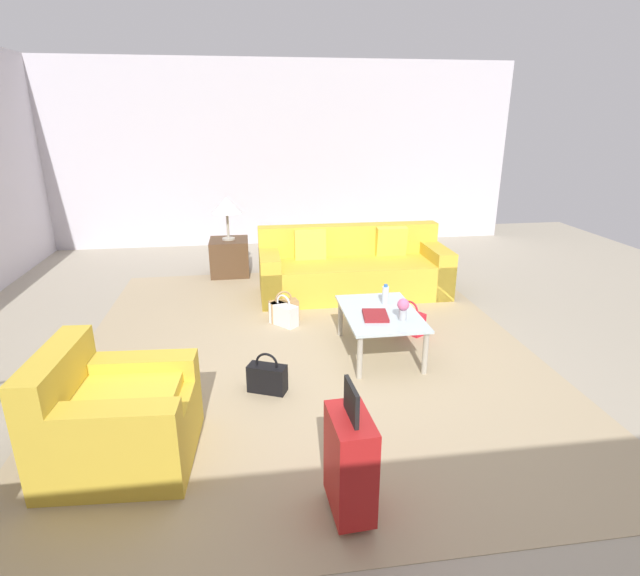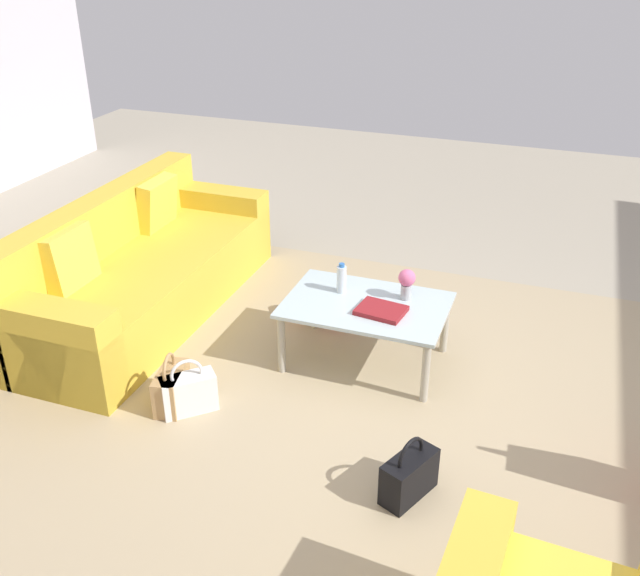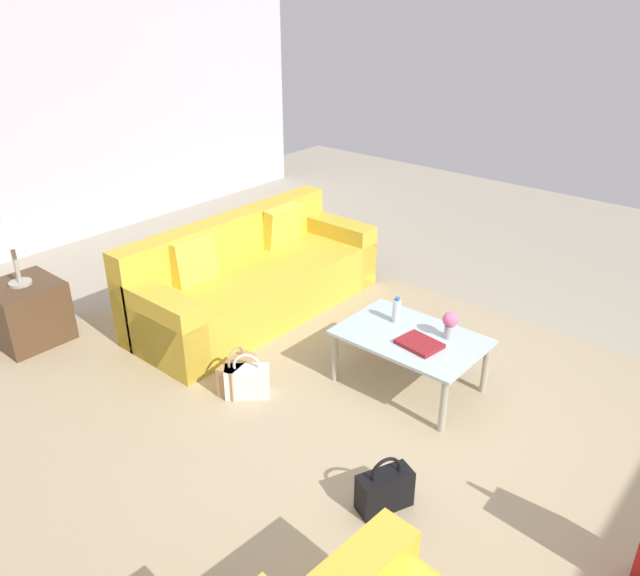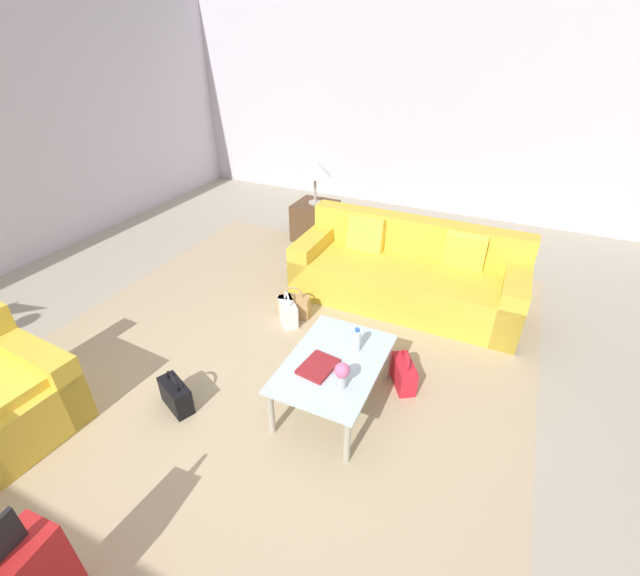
# 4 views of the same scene
# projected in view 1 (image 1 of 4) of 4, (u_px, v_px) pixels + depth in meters

# --- Properties ---
(ground_plane) EXTENTS (12.00, 12.00, 0.00)m
(ground_plane) POSITION_uv_depth(u_px,v_px,m) (335.00, 376.00, 4.45)
(ground_plane) COLOR #A89E89
(wall_right) EXTENTS (0.12, 8.00, 3.10)m
(wall_right) POSITION_uv_depth(u_px,v_px,m) (286.00, 155.00, 8.67)
(wall_right) COLOR silver
(wall_right) RESTS_ON ground
(area_rug) EXTENTS (5.20, 4.40, 0.01)m
(area_rug) POSITION_uv_depth(u_px,v_px,m) (305.00, 348.00, 4.98)
(area_rug) COLOR tan
(area_rug) RESTS_ON ground
(couch) EXTENTS (0.93, 2.39, 0.85)m
(couch) POSITION_uv_depth(u_px,v_px,m) (352.00, 270.00, 6.49)
(couch) COLOR gold
(couch) RESTS_ON ground
(armchair) EXTENTS (0.92, 0.97, 0.81)m
(armchair) POSITION_uv_depth(u_px,v_px,m) (111.00, 422.00, 3.29)
(armchair) COLOR gold
(armchair) RESTS_ON ground
(coffee_table) EXTENTS (1.03, 0.70, 0.43)m
(coffee_table) POSITION_uv_depth(u_px,v_px,m) (380.00, 317.00, 4.77)
(coffee_table) COLOR silver
(coffee_table) RESTS_ON ground
(water_bottle) EXTENTS (0.06, 0.06, 0.20)m
(water_bottle) POSITION_uv_depth(u_px,v_px,m) (385.00, 295.00, 4.92)
(water_bottle) COLOR silver
(water_bottle) RESTS_ON coffee_table
(coffee_table_book) EXTENTS (0.32, 0.26, 0.03)m
(coffee_table_book) POSITION_uv_depth(u_px,v_px,m) (375.00, 315.00, 4.62)
(coffee_table_book) COLOR maroon
(coffee_table_book) RESTS_ON coffee_table
(flower_vase) EXTENTS (0.11, 0.11, 0.21)m
(flower_vase) POSITION_uv_depth(u_px,v_px,m) (403.00, 307.00, 4.52)
(flower_vase) COLOR #B2B7BC
(flower_vase) RESTS_ON coffee_table
(side_table) EXTENTS (0.54, 0.54, 0.52)m
(side_table) POSITION_uv_depth(u_px,v_px,m) (230.00, 257.00, 7.22)
(side_table) COLOR #513823
(side_table) RESTS_ON ground
(table_lamp) EXTENTS (0.43, 0.43, 0.60)m
(table_lamp) POSITION_uv_depth(u_px,v_px,m) (227.00, 206.00, 6.98)
(table_lamp) COLOR #ADA899
(table_lamp) RESTS_ON side_table
(suitcase_red) EXTENTS (0.41, 0.24, 0.85)m
(suitcase_red) POSITION_uv_depth(u_px,v_px,m) (350.00, 462.00, 2.81)
(suitcase_red) COLOR red
(suitcase_red) RESTS_ON ground
(handbag_white) EXTENTS (0.33, 0.32, 0.36)m
(handbag_white) POSITION_uv_depth(u_px,v_px,m) (284.00, 314.00, 5.50)
(handbag_white) COLOR white
(handbag_white) RESTS_ON ground
(handbag_red) EXTENTS (0.35, 0.29, 0.36)m
(handbag_red) POSITION_uv_depth(u_px,v_px,m) (410.00, 321.00, 5.31)
(handbag_red) COLOR red
(handbag_red) RESTS_ON ground
(handbag_tan) EXTENTS (0.21, 0.34, 0.36)m
(handbag_tan) POSITION_uv_depth(u_px,v_px,m) (284.00, 310.00, 5.62)
(handbag_tan) COLOR tan
(handbag_tan) RESTS_ON ground
(handbag_black) EXTENTS (0.26, 0.35, 0.36)m
(handbag_black) POSITION_uv_depth(u_px,v_px,m) (267.00, 378.00, 4.17)
(handbag_black) COLOR black
(handbag_black) RESTS_ON ground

